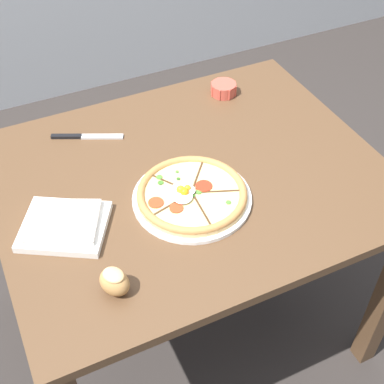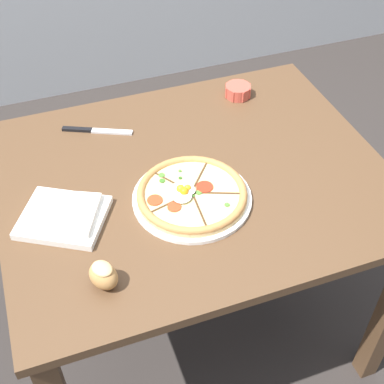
% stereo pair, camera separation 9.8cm
% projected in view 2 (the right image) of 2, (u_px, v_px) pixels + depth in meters
% --- Properties ---
extents(ground_plane, '(12.00, 12.00, 0.00)m').
position_uv_depth(ground_plane, '(193.00, 319.00, 2.06)').
color(ground_plane, '#2D2826').
extents(dining_table, '(1.11, 0.90, 0.75)m').
position_uv_depth(dining_table, '(193.00, 201.00, 1.62)').
color(dining_table, '#513823').
rests_on(dining_table, ground_plane).
extents(pizza, '(0.33, 0.33, 0.05)m').
position_uv_depth(pizza, '(192.00, 195.00, 1.45)').
color(pizza, white).
rests_on(pizza, dining_table).
extents(ramekin_bowl, '(0.09, 0.09, 0.04)m').
position_uv_depth(ramekin_bowl, '(238.00, 91.00, 1.81)').
color(ramekin_bowl, '#C64C3D').
rests_on(ramekin_bowl, dining_table).
extents(napkin_folded, '(0.28, 0.27, 0.04)m').
position_uv_depth(napkin_folded, '(63.00, 216.00, 1.40)').
color(napkin_folded, silver).
rests_on(napkin_folded, dining_table).
extents(bread_piece_near, '(0.09, 0.10, 0.07)m').
position_uv_depth(bread_piece_near, '(103.00, 275.00, 1.23)').
color(bread_piece_near, '#B27F47').
rests_on(bread_piece_near, dining_table).
extents(knife_main, '(0.21, 0.11, 0.01)m').
position_uv_depth(knife_main, '(96.00, 131.00, 1.68)').
color(knife_main, silver).
rests_on(knife_main, dining_table).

